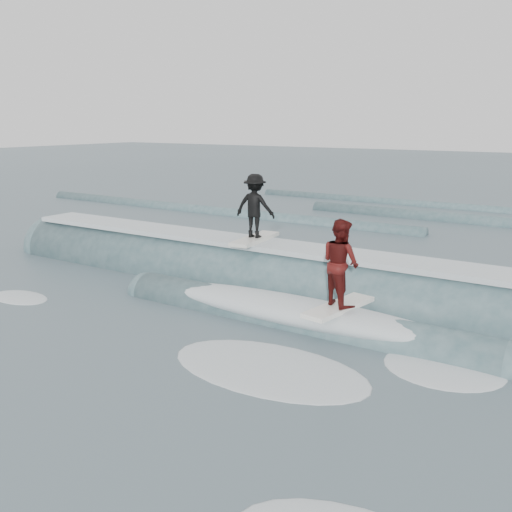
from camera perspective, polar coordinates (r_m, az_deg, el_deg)
The scene contains 6 objects.
ground at distance 12.28m, azimuth -9.06°, elevation -8.27°, with size 160.00×160.00×0.00m, color #40555D.
breaking_wave at distance 15.38m, azimuth 2.18°, elevation -3.44°, with size 20.56×3.96×2.36m.
surfer_black at distance 15.64m, azimuth -0.10°, elevation 4.77°, with size 1.20×2.04×1.84m.
surfer_red at distance 12.21m, azimuth 8.43°, elevation -1.02°, with size 1.14×2.07×1.97m.
whitewater at distance 9.69m, azimuth 4.66°, elevation -14.34°, with size 13.61×7.45×0.10m.
far_swells at distance 27.81m, azimuth 14.45°, elevation 3.69°, with size 37.10×8.65×0.80m.
Camera 1 is at (7.67, -8.46, 4.51)m, focal length 40.00 mm.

